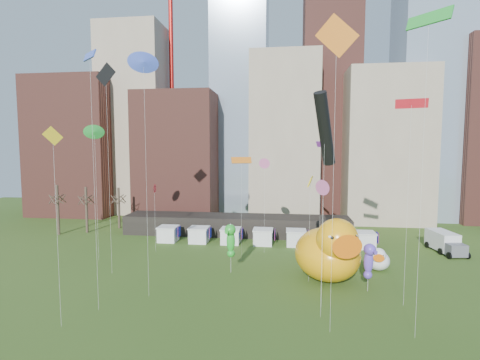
# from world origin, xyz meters

# --- Properties ---
(skyline) EXTENTS (101.00, 23.00, 68.00)m
(skyline) POSITION_xyz_m (2.25, 61.06, 21.44)
(skyline) COLOR brown
(skyline) RESTS_ON ground
(crane_left) EXTENTS (23.00, 1.00, 76.00)m
(crane_left) POSITION_xyz_m (-21.11, 64.00, 46.90)
(crane_left) COLOR red
(crane_left) RESTS_ON ground
(pavilion) EXTENTS (38.00, 6.00, 3.20)m
(pavilion) POSITION_xyz_m (-4.00, 42.00, 1.60)
(pavilion) COLOR black
(pavilion) RESTS_ON ground
(vendor_tents) EXTENTS (33.24, 2.80, 2.40)m
(vendor_tents) POSITION_xyz_m (1.02, 36.00, 1.11)
(vendor_tents) COLOR white
(vendor_tents) RESTS_ON ground
(bare_trees) EXTENTS (8.44, 6.44, 8.50)m
(bare_trees) POSITION_xyz_m (-30.17, 40.54, 4.01)
(bare_trees) COLOR #382B21
(bare_trees) RESTS_ON ground
(big_duck) EXTENTS (9.01, 10.48, 7.42)m
(big_duck) POSITION_xyz_m (9.17, 21.57, 3.41)
(big_duck) COLOR #FFA50D
(big_duck) RESTS_ON ground
(small_duck) EXTENTS (3.36, 4.09, 2.96)m
(small_duck) POSITION_xyz_m (15.45, 25.95, 1.36)
(small_duck) COLOR white
(small_duck) RESTS_ON ground
(seahorse_green) EXTENTS (1.64, 1.88, 5.83)m
(seahorse_green) POSITION_xyz_m (-1.99, 22.91, 4.19)
(seahorse_green) COLOR silver
(seahorse_green) RESTS_ON ground
(seahorse_purple) EXTENTS (1.64, 1.82, 5.03)m
(seahorse_purple) POSITION_xyz_m (12.85, 19.15, 3.49)
(seahorse_purple) COLOR silver
(seahorse_purple) RESTS_ON ground
(box_truck) EXTENTS (3.44, 6.95, 2.83)m
(box_truck) POSITION_xyz_m (26.77, 35.19, 1.45)
(box_truck) COLOR silver
(box_truck) RESTS_ON ground
(kite_0) EXTENTS (0.35, 1.25, 9.66)m
(kite_0) POSITION_xyz_m (-14.00, 30.38, 9.00)
(kite_0) COLOR silver
(kite_0) RESTS_ON ground
(kite_1) EXTENTS (1.18, 1.08, 13.30)m
(kite_1) POSITION_xyz_m (1.45, 31.67, 12.54)
(kite_1) COLOR silver
(kite_1) RESTS_ON ground
(kite_2) EXTENTS (2.65, 0.47, 24.26)m
(kite_2) POSITION_xyz_m (-15.80, 20.85, 22.32)
(kite_2) COLOR silver
(kite_2) RESTS_ON ground
(kite_3) EXTENTS (1.36, 1.49, 17.66)m
(kite_3) POSITION_xyz_m (-19.91, 25.40, 16.71)
(kite_3) COLOR silver
(kite_3) RESTS_ON ground
(kite_4) EXTENTS (0.86, 3.29, 11.61)m
(kite_4) POSITION_xyz_m (6.98, 21.21, 11.07)
(kite_4) COLOR silver
(kite_4) RESTS_ON ground
(kite_5) EXTENTS (1.95, 1.75, 22.94)m
(kite_5) POSITION_xyz_m (-12.45, 11.66, 22.26)
(kite_5) COLOR silver
(kite_5) RESTS_ON ground
(kite_6) EXTENTS (2.59, 1.54, 13.57)m
(kite_6) POSITION_xyz_m (-1.30, 27.68, 13.07)
(kite_6) COLOR silver
(kite_6) RESTS_ON ground
(kite_7) EXTENTS (1.31, 2.52, 15.63)m
(kite_7) POSITION_xyz_m (9.00, 30.99, 15.12)
(kite_7) COLOR silver
(kite_7) RESTS_ON ground
(kite_8) EXTENTS (2.72, 1.05, 19.07)m
(kite_8) POSITION_xyz_m (15.42, 16.16, 18.49)
(kite_8) COLOR silver
(kite_8) RESTS_ON ground
(kite_9) EXTENTS (0.80, 1.20, 12.00)m
(kite_9) POSITION_xyz_m (7.49, 12.82, 11.29)
(kite_9) COLOR silver
(kite_9) RESTS_ON ground
(kite_10) EXTENTS (2.65, 3.96, 19.63)m
(kite_10) POSITION_xyz_m (7.73, 14.73, 16.35)
(kite_10) COLOR silver
(kite_10) RESTS_ON ground
(kite_11) EXTENTS (2.52, 2.72, 24.46)m
(kite_11) POSITION_xyz_m (14.43, 10.17, 23.78)
(kite_11) COLOR silver
(kite_11) RESTS_ON ground
(kite_12) EXTENTS (1.07, 1.14, 16.41)m
(kite_12) POSITION_xyz_m (-13.95, 8.39, 14.83)
(kite_12) COLOR silver
(kite_12) RESTS_ON ground
(kite_13) EXTENTS (1.74, 1.39, 23.73)m
(kite_13) POSITION_xyz_m (-9.03, 15.11, 22.67)
(kite_13) COLOR silver
(kite_13) RESTS_ON ground
(kite_14) EXTENTS (3.09, 1.30, 24.69)m
(kite_14) POSITION_xyz_m (7.98, 10.18, 22.62)
(kite_14) COLOR silver
(kite_14) RESTS_ON ground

